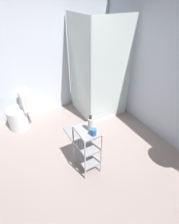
{
  "coord_description": "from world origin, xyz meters",
  "views": [
    {
      "loc": [
        1.65,
        -0.62,
        2.3
      ],
      "look_at": [
        -0.22,
        0.44,
        0.82
      ],
      "focal_mm": 28.58,
      "sensor_mm": 36.0,
      "label": 1
    }
  ],
  "objects_px": {
    "storage_cart": "(87,147)",
    "toilet": "(20,114)",
    "bath_mat": "(79,134)",
    "shower_stall": "(97,94)",
    "lotion_bottle_white": "(90,124)",
    "rinse_cup": "(93,132)"
  },
  "relations": [
    {
      "from": "lotion_bottle_white",
      "to": "toilet",
      "type": "bearing_deg",
      "value": -155.57
    },
    {
      "from": "storage_cart",
      "to": "bath_mat",
      "type": "distance_m",
      "value": 0.89
    },
    {
      "from": "shower_stall",
      "to": "lotion_bottle_white",
      "type": "relative_size",
      "value": 8.22
    },
    {
      "from": "toilet",
      "to": "bath_mat",
      "type": "xyz_separation_m",
      "value": [
        0.77,
        0.88,
        -0.31
      ]
    },
    {
      "from": "storage_cart",
      "to": "bath_mat",
      "type": "xyz_separation_m",
      "value": [
        -0.75,
        0.23,
        -0.43
      ]
    },
    {
      "from": "storage_cart",
      "to": "bath_mat",
      "type": "relative_size",
      "value": 1.23
    },
    {
      "from": "bath_mat",
      "to": "toilet",
      "type": "bearing_deg",
      "value": -131.23
    },
    {
      "from": "storage_cart",
      "to": "toilet",
      "type": "bearing_deg",
      "value": -156.69
    },
    {
      "from": "toilet",
      "to": "rinse_cup",
      "type": "bearing_deg",
      "value": 22.74
    },
    {
      "from": "shower_stall",
      "to": "toilet",
      "type": "bearing_deg",
      "value": -100.0
    },
    {
      "from": "bath_mat",
      "to": "lotion_bottle_white",
      "type": "bearing_deg",
      "value": -13.43
    },
    {
      "from": "shower_stall",
      "to": "rinse_cup",
      "type": "xyz_separation_m",
      "value": [
        1.36,
        -0.9,
        0.32
      ]
    },
    {
      "from": "storage_cart",
      "to": "rinse_cup",
      "type": "relative_size",
      "value": 7.75
    },
    {
      "from": "shower_stall",
      "to": "bath_mat",
      "type": "relative_size",
      "value": 3.33
    },
    {
      "from": "toilet",
      "to": "lotion_bottle_white",
      "type": "bearing_deg",
      "value": 24.43
    },
    {
      "from": "rinse_cup",
      "to": "shower_stall",
      "type": "bearing_deg",
      "value": 146.64
    },
    {
      "from": "shower_stall",
      "to": "storage_cart",
      "type": "xyz_separation_m",
      "value": [
        1.24,
        -0.93,
        -0.03
      ]
    },
    {
      "from": "shower_stall",
      "to": "rinse_cup",
      "type": "relative_size",
      "value": 20.94
    },
    {
      "from": "storage_cart",
      "to": "lotion_bottle_white",
      "type": "height_order",
      "value": "lotion_bottle_white"
    },
    {
      "from": "rinse_cup",
      "to": "lotion_bottle_white",
      "type": "bearing_deg",
      "value": 173.15
    },
    {
      "from": "shower_stall",
      "to": "storage_cart",
      "type": "bearing_deg",
      "value": -36.73
    },
    {
      "from": "shower_stall",
      "to": "bath_mat",
      "type": "height_order",
      "value": "shower_stall"
    }
  ]
}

